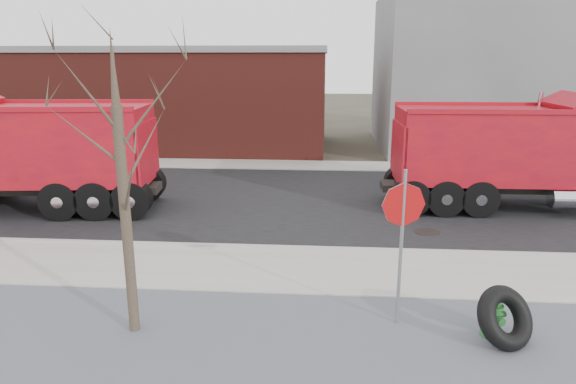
# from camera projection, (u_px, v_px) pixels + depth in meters

# --- Properties ---
(ground) EXTENTS (120.00, 120.00, 0.00)m
(ground) POSITION_uv_depth(u_px,v_px,m) (317.00, 276.00, 11.44)
(ground) COLOR #383328
(ground) RESTS_ON ground
(gravel_verge) EXTENTS (60.00, 5.00, 0.03)m
(gravel_verge) POSITION_uv_depth(u_px,v_px,m) (313.00, 367.00, 8.06)
(gravel_verge) COLOR gray
(gravel_verge) RESTS_ON ground
(sidewalk) EXTENTS (60.00, 2.50, 0.06)m
(sidewalk) POSITION_uv_depth(u_px,v_px,m) (317.00, 271.00, 11.68)
(sidewalk) COLOR #9E9B93
(sidewalk) RESTS_ON ground
(curb) EXTENTS (60.00, 0.15, 0.11)m
(curb) POSITION_uv_depth(u_px,v_px,m) (318.00, 249.00, 12.92)
(curb) COLOR #9E9B93
(curb) RESTS_ON ground
(road) EXTENTS (60.00, 9.40, 0.02)m
(road) POSITION_uv_depth(u_px,v_px,m) (321.00, 200.00, 17.52)
(road) COLOR black
(road) RESTS_ON ground
(far_sidewalk) EXTENTS (60.00, 2.00, 0.06)m
(far_sidewalk) POSITION_uv_depth(u_px,v_px,m) (323.00, 166.00, 23.01)
(far_sidewalk) COLOR #9E9B93
(far_sidewalk) RESTS_ON ground
(building_grey) EXTENTS (12.00, 10.00, 8.00)m
(building_grey) POSITION_uv_depth(u_px,v_px,m) (495.00, 72.00, 27.13)
(building_grey) COLOR gray
(building_grey) RESTS_ON ground
(building_brick) EXTENTS (20.20, 8.20, 5.30)m
(building_brick) POSITION_uv_depth(u_px,v_px,m) (141.00, 97.00, 27.89)
(building_brick) COLOR maroon
(building_brick) RESTS_ON ground
(bare_tree) EXTENTS (3.20, 3.20, 5.20)m
(bare_tree) POSITION_uv_depth(u_px,v_px,m) (120.00, 149.00, 8.33)
(bare_tree) COLOR #382D23
(bare_tree) RESTS_ON ground
(fire_hydrant) EXTENTS (0.45, 0.45, 0.80)m
(fire_hydrant) POSITION_uv_depth(u_px,v_px,m) (494.00, 318.00, 8.88)
(fire_hydrant) COLOR #296B28
(fire_hydrant) RESTS_ON ground
(truck_tire) EXTENTS (1.39, 1.31, 1.10)m
(truck_tire) POSITION_uv_depth(u_px,v_px,m) (505.00, 318.00, 8.63)
(truck_tire) COLOR black
(truck_tire) RESTS_ON ground
(stop_sign) EXTENTS (0.77, 0.22, 2.90)m
(stop_sign) POSITION_uv_depth(u_px,v_px,m) (403.00, 222.00, 8.92)
(stop_sign) COLOR gray
(stop_sign) RESTS_ON ground
(dump_truck_red_a) EXTENTS (9.03, 2.65, 3.63)m
(dump_truck_red_a) POSITION_uv_depth(u_px,v_px,m) (518.00, 152.00, 16.18)
(dump_truck_red_a) COLOR black
(dump_truck_red_a) RESTS_ON ground
(dump_truck_red_b) EXTENTS (9.02, 3.41, 3.75)m
(dump_truck_red_b) POSITION_uv_depth(u_px,v_px,m) (24.00, 151.00, 15.92)
(dump_truck_red_b) COLOR black
(dump_truck_red_b) RESTS_ON ground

